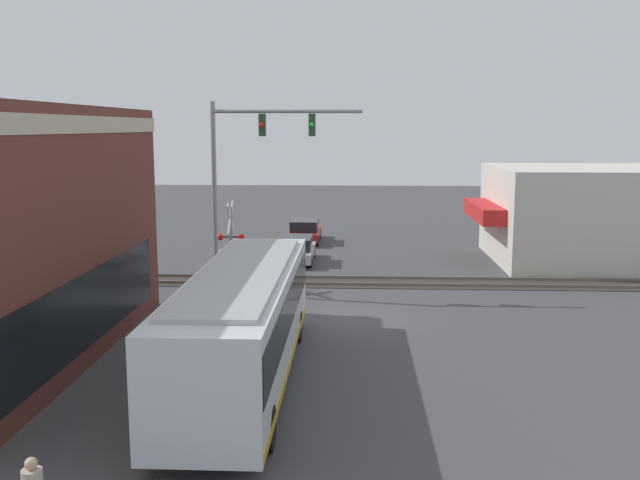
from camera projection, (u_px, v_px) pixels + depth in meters
name	position (u px, v px, depth m)	size (l,w,h in m)	color
ground_plane	(348.00, 317.00, 26.19)	(120.00, 120.00, 0.00)	#424244
shop_building	(589.00, 215.00, 36.76)	(8.76, 10.97, 4.90)	beige
city_bus	(244.00, 320.00, 19.33)	(12.00, 2.59, 3.16)	silver
traffic_signal_gantry	(250.00, 159.00, 29.01)	(0.42, 6.15, 7.95)	gray
crossing_signal	(231.00, 237.00, 30.30)	(1.41, 1.18, 3.81)	gray
rail_track_near	(350.00, 282.00, 32.10)	(2.60, 60.00, 0.15)	#332D28
parked_car_silver	(296.00, 250.00, 36.72)	(4.34, 1.82, 1.36)	#B7B7BC
parked_car_red	(305.00, 231.00, 43.28)	(4.62, 1.82, 1.39)	#B21E19
pedestrian_at_crossing	(221.00, 269.00, 30.48)	(0.34, 0.34, 1.77)	#473828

